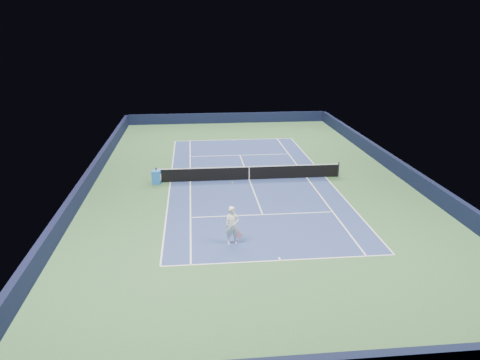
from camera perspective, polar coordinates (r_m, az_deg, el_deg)
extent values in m
plane|color=#315830|center=(32.79, 1.12, 0.05)|extent=(40.00, 40.00, 0.00)
cube|color=black|center=(51.78, -1.55, 7.57)|extent=(22.00, 0.35, 1.10)
cube|color=black|center=(35.55, 18.73, 1.46)|extent=(0.35, 40.00, 1.10)
cube|color=black|center=(33.14, -17.79, 0.35)|extent=(0.35, 40.00, 1.10)
cube|color=navy|center=(32.79, 1.12, 0.06)|extent=(10.97, 23.77, 0.01)
cube|color=white|center=(44.16, -0.75, 4.93)|extent=(10.97, 0.08, 0.00)
cube|color=white|center=(21.97, 4.93, -9.74)|extent=(10.97, 0.08, 0.00)
cube|color=white|center=(33.87, 10.38, 0.37)|extent=(0.08, 23.77, 0.00)
cube|color=white|center=(32.61, -8.49, -0.24)|extent=(0.08, 23.77, 0.00)
cube|color=white|center=(33.52, 8.12, 0.30)|extent=(0.08, 23.77, 0.00)
cube|color=white|center=(32.56, -6.08, -0.17)|extent=(0.08, 23.77, 0.00)
cube|color=white|center=(38.87, -0.02, 3.04)|extent=(8.23, 0.08, 0.00)
cube|color=white|center=(26.85, 2.78, -4.24)|extent=(8.23, 0.08, 0.00)
cube|color=white|center=(32.79, 1.12, 0.07)|extent=(0.08, 12.80, 0.00)
cube|color=white|center=(44.01, -0.73, 4.89)|extent=(0.08, 0.30, 0.00)
cube|color=white|center=(22.10, 4.86, -9.56)|extent=(0.08, 0.30, 0.00)
cylinder|color=black|center=(32.50, -10.14, 0.58)|extent=(0.10, 0.10, 1.07)
cylinder|color=black|center=(33.97, 11.91, 1.26)|extent=(0.10, 0.10, 1.07)
cube|color=black|center=(32.65, 1.13, 0.82)|extent=(12.80, 0.03, 0.91)
cube|color=white|center=(32.50, 1.13, 1.63)|extent=(12.80, 0.04, 0.06)
cube|color=white|center=(32.65, 1.13, 0.82)|extent=(0.05, 0.04, 0.91)
cube|color=blue|center=(32.32, -10.16, 0.34)|extent=(0.62, 0.58, 0.92)
cube|color=white|center=(32.30, -9.65, 0.34)|extent=(0.05, 0.41, 0.41)
imported|color=white|center=(23.05, -0.94, -5.56)|extent=(0.77, 0.57, 1.95)
cylinder|color=pink|center=(23.15, -0.13, -6.21)|extent=(0.03, 0.03, 0.32)
cylinder|color=black|center=(23.25, -0.13, -6.75)|extent=(0.32, 0.03, 0.32)
cylinder|color=pink|center=(23.25, -0.13, -6.75)|extent=(0.34, 0.03, 0.34)
sphere|color=#CCD42D|center=(23.30, -0.93, -0.32)|extent=(0.07, 0.07, 0.07)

